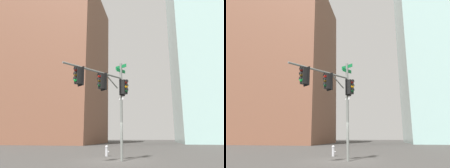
{
  "view_description": "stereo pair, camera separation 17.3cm",
  "coord_description": "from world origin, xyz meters",
  "views": [
    {
      "loc": [
        2.53,
        -14.65,
        1.55
      ],
      "look_at": [
        -0.14,
        -0.84,
        5.02
      ],
      "focal_mm": 34.36,
      "sensor_mm": 36.0,
      "label": 1
    },
    {
      "loc": [
        2.7,
        -14.62,
        1.55
      ],
      "look_at": [
        -0.14,
        -0.84,
        5.02
      ],
      "focal_mm": 34.36,
      "sensor_mm": 36.0,
      "label": 2
    }
  ],
  "objects": [
    {
      "name": "building_brick_farside",
      "position": [
        -29.25,
        43.81,
        15.31
      ],
      "size": [
        22.05,
        17.99,
        30.63
      ],
      "primitive_type": "cube",
      "color": "#845B47",
      "rests_on": "ground_plane"
    },
    {
      "name": "fire_hydrant",
      "position": [
        -1.38,
        3.27,
        0.47
      ],
      "size": [
        0.34,
        0.26,
        0.87
      ],
      "color": "#B2B2B7",
      "rests_on": "ground_plane"
    },
    {
      "name": "building_brick_midblock",
      "position": [
        -26.89,
        35.59,
        21.61
      ],
      "size": [
        20.76,
        15.77,
        43.22
      ],
      "primitive_type": "cube",
      "color": "brown",
      "rests_on": "ground_plane"
    },
    {
      "name": "building_brick_nearside",
      "position": [
        -20.36,
        33.31,
        18.49
      ],
      "size": [
        20.96,
        21.0,
        36.98
      ],
      "primitive_type": "cube",
      "color": "brown",
      "rests_on": "ground_plane"
    },
    {
      "name": "building_glass_tower",
      "position": [
        22.17,
        44.1,
        31.98
      ],
      "size": [
        27.15,
        22.89,
        63.95
      ],
      "primitive_type": "cube",
      "color": "#9EC6C1",
      "rests_on": "ground_plane"
    },
    {
      "name": "ground_plane",
      "position": [
        0.0,
        0.0,
        0.0
      ],
      "size": [
        200.0,
        200.0,
        0.0
      ],
      "primitive_type": "plane",
      "color": "#423F3D"
    },
    {
      "name": "signal_pole_assembly",
      "position": [
        -0.34,
        -1.25,
        4.63
      ],
      "size": [
        3.29,
        4.36,
        6.71
      ],
      "rotation": [
        0.0,
        0.0,
        4.11
      ],
      "color": "slate",
      "rests_on": "ground_plane"
    }
  ]
}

